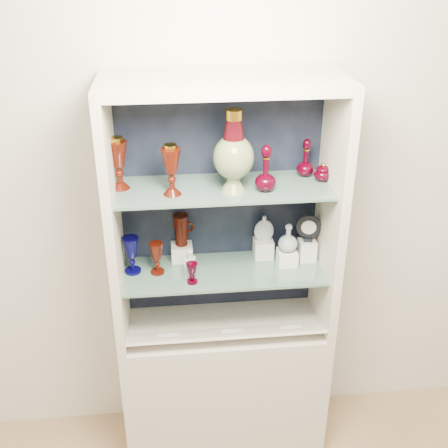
{
  "coord_description": "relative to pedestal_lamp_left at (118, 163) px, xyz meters",
  "views": [
    {
      "loc": [
        -0.23,
        -0.66,
        2.44
      ],
      "look_at": [
        0.0,
        1.53,
        1.3
      ],
      "focal_mm": 45.0,
      "sensor_mm": 36.0,
      "label": 1
    }
  ],
  "objects": [
    {
      "name": "lidded_bowl",
      "position": [
        0.88,
        -0.01,
        -0.07
      ],
      "size": [
        0.09,
        0.09,
        0.08
      ],
      "primitive_type": null,
      "rotation": [
        0.0,
        0.0,
        0.17
      ],
      "color": "#3D0010",
      "rests_on": "shelf_upper"
    },
    {
      "name": "riser_clear_round_decanter",
      "position": [
        0.74,
        -0.01,
        -0.5
      ],
      "size": [
        0.09,
        0.09,
        0.07
      ],
      "primitive_type": "cube",
      "color": "silver",
      "rests_on": "shelf_lower"
    },
    {
      "name": "cobalt_goblet",
      "position": [
        0.02,
        -0.01,
        -0.44
      ],
      "size": [
        0.09,
        0.09,
        0.18
      ],
      "primitive_type": null,
      "rotation": [
        0.0,
        0.0,
        -0.27
      ],
      "color": "#04013E",
      "rests_on": "shelf_lower"
    },
    {
      "name": "ruby_pitcher",
      "position": [
        0.25,
        0.09,
        -0.38
      ],
      "size": [
        0.13,
        0.1,
        0.15
      ],
      "primitive_type": null,
      "rotation": [
        0.0,
        0.0,
        0.23
      ],
      "color": "#441006",
      "rests_on": "riser_ruby_pitcher"
    },
    {
      "name": "enamel_urn",
      "position": [
        0.48,
        -0.08,
        0.06
      ],
      "size": [
        0.22,
        0.22,
        0.35
      ],
      "primitive_type": null,
      "rotation": [
        0.0,
        0.0,
        -0.36
      ],
      "color": "#114915",
      "rests_on": "shelf_upper"
    },
    {
      "name": "riser_ruby_pitcher",
      "position": [
        0.25,
        0.09,
        -0.49
      ],
      "size": [
        0.1,
        0.1,
        0.08
      ],
      "primitive_type": "cube",
      "color": "silver",
      "rests_on": "shelf_lower"
    },
    {
      "name": "wall_back",
      "position": [
        0.44,
        0.17,
        -0.18
      ],
      "size": [
        3.5,
        0.02,
        2.8
      ],
      "primitive_type": "cube",
      "color": "beige",
      "rests_on": "ground"
    },
    {
      "name": "label_card_1",
      "position": [
        0.46,
        -0.16,
        -0.79
      ],
      "size": [
        0.1,
        0.06,
        0.03
      ],
      "primitive_type": "cube",
      "rotation": [
        -0.44,
        0.0,
        0.0
      ],
      "color": "white",
      "rests_on": "label_ledge"
    },
    {
      "name": "ruby_goblet_tall",
      "position": [
        0.13,
        -0.03,
        -0.46
      ],
      "size": [
        0.07,
        0.07,
        0.16
      ],
      "primitive_type": null,
      "rotation": [
        0.0,
        0.0,
        -0.09
      ],
      "color": "#441006",
      "rests_on": "shelf_lower"
    },
    {
      "name": "cabinet_side_left",
      "position": [
        -0.04,
        -0.05,
        -0.26
      ],
      "size": [
        0.04,
        0.4,
        1.15
      ],
      "primitive_type": "cube",
      "color": "beige",
      "rests_on": "cabinet_base"
    },
    {
      "name": "shelf_upper",
      "position": [
        0.44,
        -0.03,
        -0.12
      ],
      "size": [
        0.92,
        0.34,
        0.01
      ],
      "primitive_type": "cube",
      "color": "slate",
      "rests_on": "cabinet_side_left"
    },
    {
      "name": "shelf_lower",
      "position": [
        0.44,
        -0.03,
        -0.54
      ],
      "size": [
        0.92,
        0.34,
        0.01
      ],
      "primitive_type": "cube",
      "color": "slate",
      "rests_on": "cabinet_side_left"
    },
    {
      "name": "label_card_0",
      "position": [
        0.74,
        -0.16,
        -0.79
      ],
      "size": [
        0.1,
        0.06,
        0.03
      ],
      "primitive_type": "cube",
      "rotation": [
        -0.44,
        0.0,
        0.0
      ],
      "color": "white",
      "rests_on": "label_ledge"
    },
    {
      "name": "flat_flask",
      "position": [
        0.64,
        0.07,
        -0.38
      ],
      "size": [
        0.09,
        0.04,
        0.13
      ],
      "primitive_type": null,
      "rotation": [
        0.0,
        0.0,
        -0.06
      ],
      "color": "silver",
      "rests_on": "riser_flat_flask"
    },
    {
      "name": "label_ledge",
      "position": [
        0.44,
        -0.16,
        -0.8
      ],
      "size": [
        0.92,
        0.17,
        0.09
      ],
      "primitive_type": "cube",
      "rotation": [
        -0.44,
        0.0,
        0.0
      ],
      "color": "beige",
      "rests_on": "cabinet_base"
    },
    {
      "name": "cabinet_side_right",
      "position": [
        0.92,
        -0.05,
        -0.26
      ],
      "size": [
        0.04,
        0.4,
        1.15
      ],
      "primitive_type": "cube",
      "color": "beige",
      "rests_on": "cabinet_base"
    },
    {
      "name": "pedestal_lamp_left",
      "position": [
        0.0,
        0.0,
        0.0
      ],
      "size": [
        0.11,
        0.11,
        0.23
      ],
      "primitive_type": null,
      "rotation": [
        0.0,
        0.0,
        0.31
      ],
      "color": "#441006",
      "rests_on": "shelf_upper"
    },
    {
      "name": "cabinet_base",
      "position": [
        0.44,
        -0.05,
        -1.21
      ],
      "size": [
        1.0,
        0.4,
        0.75
      ],
      "primitive_type": "cube",
      "color": "beige",
      "rests_on": "ground"
    },
    {
      "name": "riser_flat_flask",
      "position": [
        0.64,
        0.07,
        -0.49
      ],
      "size": [
        0.09,
        0.09,
        0.09
      ],
      "primitive_type": "cube",
      "color": "silver",
      "rests_on": "shelf_lower"
    },
    {
      "name": "ruby_decanter_a",
      "position": [
        0.61,
        -0.09,
        0.0
      ],
      "size": [
        0.1,
        0.1,
        0.23
      ],
      "primitive_type": null,
      "rotation": [
        0.0,
        0.0,
        -0.06
      ],
      "color": "#3D0010",
      "rests_on": "shelf_upper"
    },
    {
      "name": "cabinet_top_cap",
      "position": [
        0.44,
        -0.05,
        0.34
      ],
      "size": [
        1.0,
        0.4,
        0.04
      ],
      "primitive_type": "cube",
      "color": "beige",
      "rests_on": "cabinet_side_left"
    },
    {
      "name": "riser_cameo_medallion",
      "position": [
        0.85,
        0.02,
        -0.48
      ],
      "size": [
        0.08,
        0.08,
        0.1
      ],
      "primitive_type": "cube",
      "color": "silver",
      "rests_on": "shelf_lower"
    },
    {
      "name": "cameo_medallion",
      "position": [
        0.85,
        0.02,
        -0.36
      ],
      "size": [
        0.12,
        0.07,
        0.14
      ],
      "primitive_type": null,
      "rotation": [
        0.0,
        0.0,
        -0.21
      ],
      "color": "black",
      "rests_on": "riser_cameo_medallion"
    },
    {
      "name": "clear_round_decanter",
      "position": [
        0.74,
        -0.01,
        -0.4
      ],
      "size": [
        0.09,
        0.09,
        0.13
      ],
      "primitive_type": null,
      "rotation": [
        0.0,
        0.0,
        -0.06
      ],
      "color": "#97A5B1",
      "rests_on": "riser_clear_round_decanter"
    },
    {
      "name": "cabinet_back_panel",
      "position": [
        0.44,
        0.14,
        -0.26
      ],
      "size": [
        0.98,
        0.02,
        1.15
      ],
      "primitive_type": "cube",
      "color": "black",
      "rests_on": "cabinet_base"
    },
    {
      "name": "pedestal_lamp_right",
      "position": [
        0.22,
        -0.09,
        -0.0
      ],
      "size": [
        0.1,
        0.1,
        0.22
      ],
      "primitive_type": null,
      "rotation": [
        0.0,
        0.0,
        -0.23
      ],
      "color": "#441006",
      "rests_on": "shelf_upper"
    },
    {
      "name": "ruby_goblet_small",
      "position": [
        0.29,
        -0.13,
        -0.48
      ],
      "size": [
        0.06,
        0.06,
        0.1
      ],
      "primitive_type": null,
      "rotation": [
        0.0,
        0.0,
        -0.29
      ],
      "color": "#3D0010",
      "rests_on": "shelf_lower"
    },
    {
      "name": "label_card_2",
      "position": [
        0.17,
        -0.16,
        -0.79
      ],
      "size": [
        0.1,
        0.06,
        0.03
      ],
      "primitive_type": "cube",
      "rotation": [
        -0.44,
        0.0,
        0.0
      ],
      "color": "white",
      "rests_on": "label_ledge"
    },
    {
      "name": "ruby_decanter_b",
      "position": [
        0.82,
        0.05,
        -0.02
      ],
      "size": [
        0.09,
        0.09,
        0.18
      ],
      "primitive_type": null,
      "rotation": [
        0.0,
        0.0,
        -0.18
      ],
      "color": "#3D0010",
      "rests_on": "shelf_upper"
    },
    {
      "name": "clear_square_bottle",
      "position": [
        0.28,
        -0.07,
        -0.47
      ],
      "size": [
        0.06,
        0.06,
        0.14
      ],
      "primitive_type": null,
      "rotation": [
        0.0,
        0.0,
        -0.16
      ],
      "color": "#97A5B1",
      "rests_on": "shelf_lower"
    }
  ]
}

